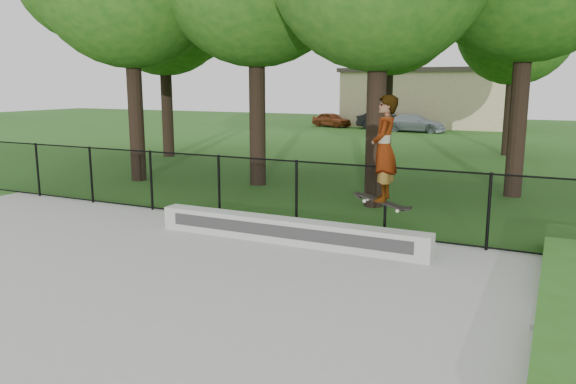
% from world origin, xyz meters
% --- Properties ---
extents(grind_ledge, '(5.74, 0.40, 0.49)m').
position_xyz_m(grind_ledge, '(2.36, 4.70, 0.30)').
color(grind_ledge, '#A8A8A3').
rests_on(grind_ledge, concrete_slab).
extents(car_a, '(3.38, 2.32, 1.07)m').
position_xyz_m(car_a, '(-8.28, 34.11, 0.54)').
color(car_a, brown).
rests_on(car_a, ground).
extents(car_b, '(3.69, 1.86, 1.28)m').
position_xyz_m(car_b, '(-4.18, 34.01, 0.64)').
color(car_b, black).
rests_on(car_b, ground).
extents(car_c, '(3.81, 1.93, 1.17)m').
position_xyz_m(car_c, '(-1.63, 32.47, 0.58)').
color(car_c, '#AAB6C1').
rests_on(car_c, ground).
extents(skater_airborne, '(0.82, 0.73, 2.02)m').
position_xyz_m(skater_airborne, '(4.36, 4.43, 2.05)').
color(skater_airborne, black).
rests_on(skater_airborne, ground).
extents(chainlink_fence, '(16.06, 0.06, 1.50)m').
position_xyz_m(chainlink_fence, '(0.00, 5.90, 0.81)').
color(chainlink_fence, black).
rests_on(chainlink_fence, concrete_slab).
extents(distant_building, '(12.40, 6.40, 4.30)m').
position_xyz_m(distant_building, '(-2.00, 38.00, 2.16)').
color(distant_building, beige).
rests_on(distant_building, ground).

